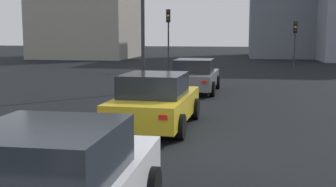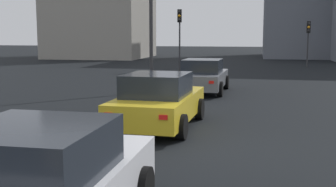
{
  "view_description": "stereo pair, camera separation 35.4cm",
  "coord_description": "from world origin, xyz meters",
  "px_view_note": "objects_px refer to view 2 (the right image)",
  "views": [
    {
      "loc": [
        -9.75,
        -0.7,
        2.59
      ],
      "look_at": [
        -0.42,
        0.9,
        1.28
      ],
      "focal_mm": 46.11,
      "sensor_mm": 36.0,
      "label": 1
    },
    {
      "loc": [
        -9.69,
        -1.05,
        2.59
      ],
      "look_at": [
        -0.42,
        0.9,
        1.28
      ],
      "focal_mm": 46.11,
      "sensor_mm": 36.0,
      "label": 2
    }
  ],
  "objects_px": {
    "car_grey_right_lead": "(203,76)",
    "car_white_right_third": "(41,187)",
    "traffic_light_near_left": "(308,34)",
    "traffic_light_near_right": "(180,27)",
    "car_yellow_right_second": "(159,101)"
  },
  "relations": [
    {
      "from": "car_grey_right_lead",
      "to": "car_white_right_third",
      "type": "xyz_separation_m",
      "value": [
        -14.41,
        0.15,
        0.02
      ]
    },
    {
      "from": "car_white_right_third",
      "to": "car_grey_right_lead",
      "type": "bearing_deg",
      "value": -0.94
    },
    {
      "from": "traffic_light_near_left",
      "to": "traffic_light_near_right",
      "type": "distance_m",
      "value": 10.3
    },
    {
      "from": "car_white_right_third",
      "to": "traffic_light_near_left",
      "type": "height_order",
      "value": "traffic_light_near_left"
    },
    {
      "from": "car_grey_right_lead",
      "to": "car_white_right_third",
      "type": "bearing_deg",
      "value": -179.22
    },
    {
      "from": "traffic_light_near_right",
      "to": "car_yellow_right_second",
      "type": "bearing_deg",
      "value": 9.17
    },
    {
      "from": "car_yellow_right_second",
      "to": "traffic_light_near_left",
      "type": "xyz_separation_m",
      "value": [
        23.23,
        -6.36,
        1.83
      ]
    },
    {
      "from": "car_white_right_third",
      "to": "traffic_light_near_left",
      "type": "relative_size",
      "value": 1.17
    },
    {
      "from": "traffic_light_near_left",
      "to": "car_yellow_right_second",
      "type": "bearing_deg",
      "value": -15.01
    },
    {
      "from": "traffic_light_near_left",
      "to": "traffic_light_near_right",
      "type": "bearing_deg",
      "value": -62.63
    },
    {
      "from": "car_white_right_third",
      "to": "traffic_light_near_right",
      "type": "bearing_deg",
      "value": 6.23
    },
    {
      "from": "car_grey_right_lead",
      "to": "traffic_light_near_left",
      "type": "xyz_separation_m",
      "value": [
        15.72,
        -6.08,
        1.84
      ]
    },
    {
      "from": "car_white_right_third",
      "to": "traffic_light_near_right",
      "type": "distance_m",
      "value": 25.72
    },
    {
      "from": "car_white_right_third",
      "to": "traffic_light_near_left",
      "type": "xyz_separation_m",
      "value": [
        30.13,
        -6.24,
        1.82
      ]
    },
    {
      "from": "car_yellow_right_second",
      "to": "traffic_light_near_right",
      "type": "relative_size",
      "value": 1.01
    }
  ]
}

